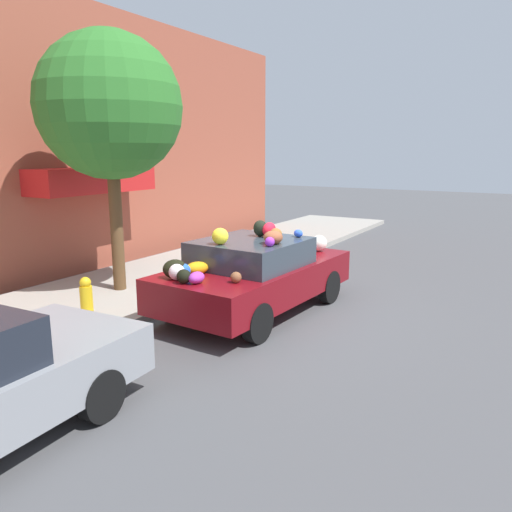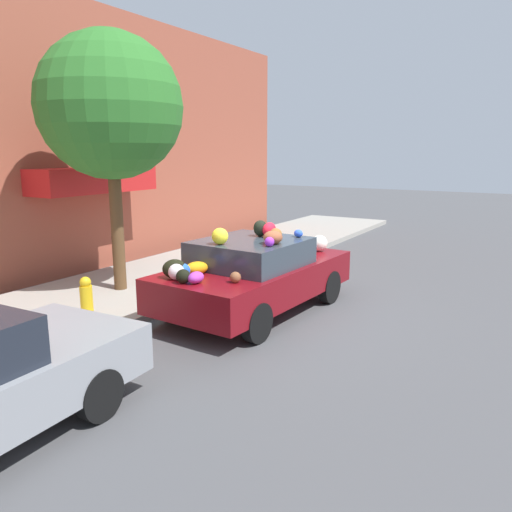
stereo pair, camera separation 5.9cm
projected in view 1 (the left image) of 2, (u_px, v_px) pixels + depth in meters
ground_plane at (249, 310)px, 9.00m from camera, size 60.00×60.00×0.00m
sidewalk_curb at (138, 286)px, 10.33m from camera, size 24.00×3.20×0.14m
building_facade at (56, 141)px, 10.85m from camera, size 18.00×1.20×6.11m
street_tree at (110, 107)px, 9.14m from camera, size 2.68×2.68×4.81m
fire_hydrant at (86, 298)px, 8.02m from camera, size 0.20×0.20×0.70m
art_car at (255, 273)px, 8.73m from camera, size 4.00×2.05×1.61m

